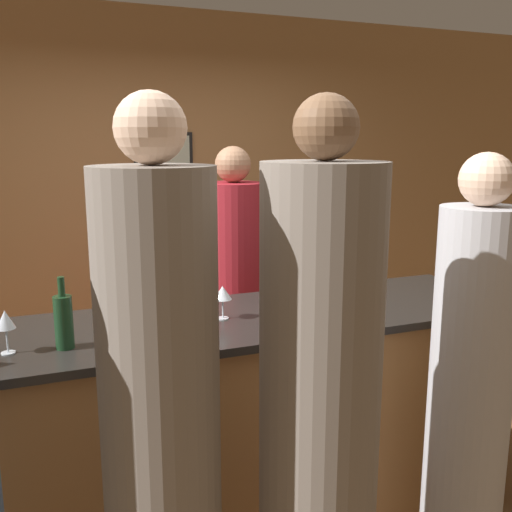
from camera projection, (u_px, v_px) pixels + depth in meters
back_wall at (153, 202)px, 4.31m from camera, size 8.00×0.08×2.80m
bar_counter at (243, 426)px, 2.67m from camera, size 2.62×0.73×1.08m
bartender at (234, 309)px, 3.50m from camera, size 0.37×0.37×1.83m
guest_0 at (468, 405)px, 2.20m from camera, size 0.31×0.31×1.82m
guest_2 at (318, 441)px, 1.80m from camera, size 0.38×0.38×1.99m
guest_3 at (162, 459)px, 1.70m from camera, size 0.35×0.35×1.99m
wine_bottle_0 at (64, 321)px, 2.15m from camera, size 0.07×0.07×0.28m
ice_bucket at (289, 290)px, 2.68m from camera, size 0.19×0.19×0.17m
wine_glass_0 at (452, 274)px, 2.83m from camera, size 0.06×0.06×0.17m
wine_glass_1 at (281, 294)px, 2.44m from camera, size 0.08×0.08×0.18m
wine_glass_2 at (223, 294)px, 2.50m from camera, size 0.08×0.08×0.15m
wine_glass_3 at (178, 303)px, 2.40m from camera, size 0.08×0.08×0.14m
wine_glass_4 at (136, 300)px, 2.37m from camera, size 0.06×0.06×0.16m
wine_glass_6 at (5, 321)px, 2.09m from camera, size 0.07×0.07×0.17m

